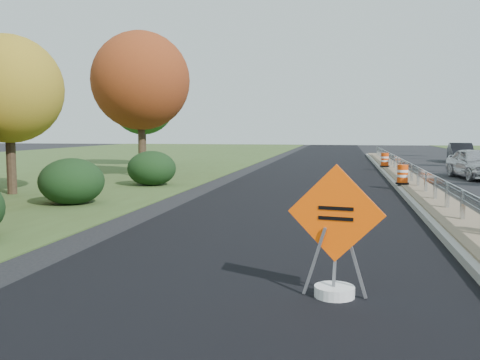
% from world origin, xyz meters
% --- Properties ---
extents(ground, '(140.00, 140.00, 0.00)m').
position_xyz_m(ground, '(0.00, 0.00, 0.00)').
color(ground, black).
rests_on(ground, ground).
extents(milled_overlay, '(7.20, 120.00, 0.01)m').
position_xyz_m(milled_overlay, '(-4.40, 10.00, 0.01)').
color(milled_overlay, black).
rests_on(milled_overlay, ground).
extents(median, '(1.60, 55.00, 0.23)m').
position_xyz_m(median, '(0.00, 8.00, 0.11)').
color(median, gray).
rests_on(median, ground).
extents(guardrail, '(0.10, 46.15, 0.72)m').
position_xyz_m(guardrail, '(0.00, 9.00, 0.73)').
color(guardrail, silver).
rests_on(guardrail, median).
extents(hedge_mid, '(2.09, 2.09, 1.52)m').
position_xyz_m(hedge_mid, '(-11.50, 0.00, 0.76)').
color(hedge_mid, black).
rests_on(hedge_mid, ground).
extents(hedge_north, '(2.09, 2.09, 1.52)m').
position_xyz_m(hedge_north, '(-11.00, 6.00, 0.76)').
color(hedge_north, black).
rests_on(hedge_north, ground).
extents(tree_near_yellow, '(3.96, 3.96, 5.88)m').
position_xyz_m(tree_near_yellow, '(-15.00, 2.00, 3.89)').
color(tree_near_yellow, '#473523').
rests_on(tree_near_yellow, ground).
extents(tree_near_red, '(4.95, 4.95, 7.35)m').
position_xyz_m(tree_near_red, '(-13.00, 10.00, 4.86)').
color(tree_near_red, '#473523').
rests_on(tree_near_red, ground).
extents(tree_near_back, '(4.29, 4.29, 6.37)m').
position_xyz_m(tree_near_back, '(-16.00, 18.00, 4.21)').
color(tree_near_back, '#473523').
rests_on(tree_near_back, ground).
extents(caution_sign, '(1.39, 0.58, 1.93)m').
position_xyz_m(caution_sign, '(-3.00, -8.15, 0.49)').
color(caution_sign, white).
rests_on(caution_sign, ground).
extents(barrel_median_mid, '(0.53, 0.53, 0.78)m').
position_xyz_m(barrel_median_mid, '(-0.55, 6.42, 0.61)').
color(barrel_median_mid, black).
rests_on(barrel_median_mid, median).
extents(barrel_median_far, '(0.56, 0.56, 0.82)m').
position_xyz_m(barrel_median_far, '(-0.49, 16.69, 0.62)').
color(barrel_median_far, black).
rests_on(barrel_median_far, median).
extents(barrel_shoulder_far, '(0.54, 0.54, 0.78)m').
position_xyz_m(barrel_shoulder_far, '(7.00, 29.62, 0.38)').
color(barrel_shoulder_far, black).
rests_on(barrel_shoulder_far, ground).
extents(car_silver, '(2.37, 4.69, 1.53)m').
position_xyz_m(car_silver, '(3.51, 12.16, 0.77)').
color(car_silver, '#B6B5BA').
rests_on(car_silver, ground).
extents(car_dark_mid, '(1.86, 4.48, 1.44)m').
position_xyz_m(car_dark_mid, '(5.63, 26.07, 0.72)').
color(car_dark_mid, black).
rests_on(car_dark_mid, ground).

